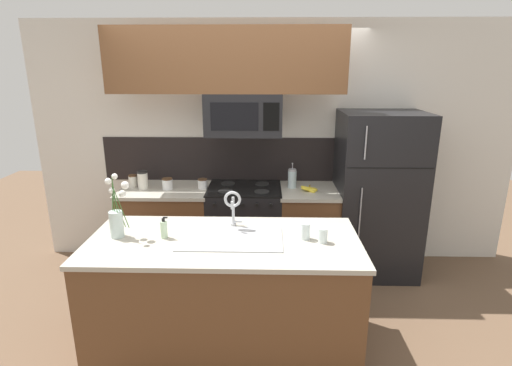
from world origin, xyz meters
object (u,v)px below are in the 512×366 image
object	(u,v)px
banana_bunch	(309,189)
drinking_glass	(305,231)
storage_jar_medium	(143,180)
storage_jar_squat	(203,184)
french_press	(292,178)
spare_glass	(323,235)
microwave	(244,114)
refrigerator	(377,195)
storage_jar_short	(167,184)
flower_vase	(117,218)
sink_faucet	(233,204)
stove_range	(245,229)
storage_jar_tall	(133,181)
dish_soap_bottle	(164,229)

from	to	relation	value
banana_bunch	drinking_glass	xyz separation A→B (m)	(-0.15, -1.17, 0.04)
storage_jar_medium	drinking_glass	bearing A→B (deg)	-37.74
storage_jar_squat	french_press	xyz separation A→B (m)	(0.93, 0.05, 0.05)
storage_jar_squat	spare_glass	xyz separation A→B (m)	(1.07, -1.30, 0.00)
banana_bunch	spare_glass	world-z (taller)	spare_glass
microwave	refrigerator	world-z (taller)	microwave
storage_jar_medium	storage_jar_short	distance (m)	0.26
storage_jar_squat	flower_vase	distance (m)	1.32
refrigerator	sink_faucet	distance (m)	1.78
stove_range	storage_jar_medium	xyz separation A→B (m)	(-1.05, -0.02, 0.54)
storage_jar_tall	flower_vase	world-z (taller)	flower_vase
storage_jar_short	storage_jar_squat	distance (m)	0.36
refrigerator	french_press	size ratio (longest dim) A/B	6.39
storage_jar_medium	sink_faucet	world-z (taller)	sink_faucet
storage_jar_tall	banana_bunch	bearing A→B (deg)	-2.99
storage_jar_short	banana_bunch	bearing A→B (deg)	-1.43
french_press	drinking_glass	bearing A→B (deg)	-89.17
stove_range	storage_jar_short	xyz separation A→B (m)	(-0.79, -0.02, 0.50)
french_press	flower_vase	world-z (taller)	flower_vase
storage_jar_squat	flower_vase	world-z (taller)	flower_vase
storage_jar_tall	flower_vase	bearing A→B (deg)	-76.65
microwave	spare_glass	xyz separation A→B (m)	(0.64, -1.27, -0.72)
dish_soap_bottle	spare_glass	world-z (taller)	dish_soap_bottle
spare_glass	storage_jar_short	bearing A→B (deg)	138.53
sink_faucet	banana_bunch	bearing A→B (deg)	54.29
french_press	spare_glass	size ratio (longest dim) A/B	2.46
storage_jar_medium	french_press	world-z (taller)	french_press
storage_jar_tall	storage_jar_squat	distance (m)	0.74
storage_jar_short	spare_glass	size ratio (longest dim) A/B	1.05
refrigerator	storage_jar_squat	distance (m)	1.81
storage_jar_squat	banana_bunch	distance (m)	1.10
storage_jar_squat	storage_jar_medium	bearing A→B (deg)	-176.89
banana_bunch	dish_soap_bottle	xyz separation A→B (m)	(-1.19, -1.18, 0.05)
storage_jar_medium	drinking_glass	xyz separation A→B (m)	(1.56, -1.21, -0.03)
french_press	storage_jar_short	bearing A→B (deg)	-176.29
dish_soap_bottle	flower_vase	distance (m)	0.36
banana_bunch	dish_soap_bottle	bearing A→B (deg)	-135.40
dish_soap_bottle	flower_vase	world-z (taller)	flower_vase
sink_faucet	storage_jar_medium	bearing A→B (deg)	135.18
dish_soap_bottle	storage_jar_tall	bearing A→B (deg)	116.88
french_press	refrigerator	bearing A→B (deg)	-2.61
refrigerator	storage_jar_tall	world-z (taller)	refrigerator
storage_jar_short	sink_faucet	size ratio (longest dim) A/B	0.37
refrigerator	french_press	world-z (taller)	refrigerator
sink_faucet	dish_soap_bottle	world-z (taller)	sink_faucet
banana_bunch	drinking_glass	size ratio (longest dim) A/B	1.54
storage_jar_squat	refrigerator	bearing A→B (deg)	0.26
sink_faucet	drinking_glass	world-z (taller)	sink_faucet
flower_vase	dish_soap_bottle	bearing A→B (deg)	-1.98
stove_range	storage_jar_squat	size ratio (longest dim) A/B	9.25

